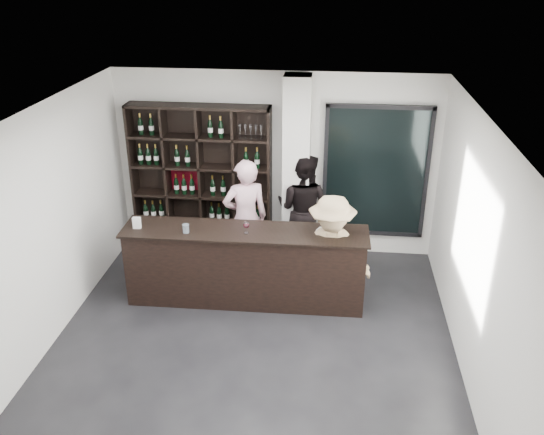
# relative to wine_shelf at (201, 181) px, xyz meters

# --- Properties ---
(floor) EXTENTS (5.00, 5.50, 0.01)m
(floor) POSITION_rel_wine_shelf_xyz_m (1.15, -2.57, -1.20)
(floor) COLOR black
(floor) RESTS_ON ground
(wine_shelf) EXTENTS (2.20, 0.35, 2.40)m
(wine_shelf) POSITION_rel_wine_shelf_xyz_m (0.00, 0.00, 0.00)
(wine_shelf) COLOR black
(wine_shelf) RESTS_ON floor
(structural_column) EXTENTS (0.40, 0.40, 2.90)m
(structural_column) POSITION_rel_wine_shelf_xyz_m (1.50, -0.10, 0.25)
(structural_column) COLOR silver
(structural_column) RESTS_ON floor
(glass_panel) EXTENTS (1.60, 0.08, 2.10)m
(glass_panel) POSITION_rel_wine_shelf_xyz_m (2.70, 0.12, 0.20)
(glass_panel) COLOR black
(glass_panel) RESTS_ON floor
(tasting_counter) EXTENTS (3.31, 0.69, 1.09)m
(tasting_counter) POSITION_rel_wine_shelf_xyz_m (0.91, -1.47, -0.65)
(tasting_counter) COLOR black
(tasting_counter) RESTS_ON floor
(taster_pink) EXTENTS (0.78, 0.65, 1.82)m
(taster_pink) POSITION_rel_wine_shelf_xyz_m (0.81, -0.72, -0.29)
(taster_pink) COLOR beige
(taster_pink) RESTS_ON floor
(taster_black) EXTENTS (1.01, 0.88, 1.76)m
(taster_black) POSITION_rel_wine_shelf_xyz_m (1.61, -0.17, -0.32)
(taster_black) COLOR black
(taster_black) RESTS_ON floor
(customer) EXTENTS (1.08, 0.64, 1.66)m
(customer) POSITION_rel_wine_shelf_xyz_m (2.07, -1.52, -0.37)
(customer) COLOR tan
(customer) RESTS_ON floor
(wine_glass) EXTENTS (0.09, 0.09, 0.19)m
(wine_glass) POSITION_rel_wine_shelf_xyz_m (0.95, -1.54, -0.02)
(wine_glass) COLOR white
(wine_glass) RESTS_ON tasting_counter
(spit_cup) EXTENTS (0.11, 0.11, 0.12)m
(spit_cup) POSITION_rel_wine_shelf_xyz_m (0.15, -1.61, -0.05)
(spit_cup) COLOR #A0AEBC
(spit_cup) RESTS_ON tasting_counter
(napkin_stack) EXTENTS (0.16, 0.16, 0.02)m
(napkin_stack) POSITION_rel_wine_shelf_xyz_m (1.94, -1.35, -0.10)
(napkin_stack) COLOR white
(napkin_stack) RESTS_ON tasting_counter
(card_stand) EXTENTS (0.11, 0.06, 0.16)m
(card_stand) POSITION_rel_wine_shelf_xyz_m (-0.53, -1.56, -0.03)
(card_stand) COLOR white
(card_stand) RESTS_ON tasting_counter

